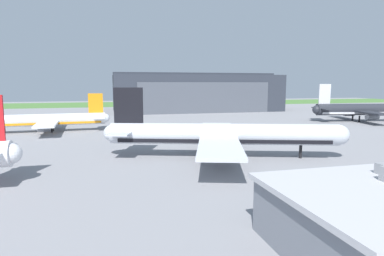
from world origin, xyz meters
name	(u,v)px	position (x,y,z in m)	size (l,w,h in m)	color
ground_plane	(233,152)	(0.00, 0.00, 0.00)	(440.00, 440.00, 0.00)	gray
grass_field_strip	(144,104)	(0.00, 170.96, 0.04)	(440.00, 56.00, 0.08)	#4C7A38
maintenance_hangar	(196,93)	(20.69, 104.64, 9.36)	(84.71, 34.10, 19.64)	#2D333D
airliner_near_right	(223,135)	(-3.66, -3.72, 4.33)	(44.45, 39.91, 13.26)	silver
airliner_far_left	(47,120)	(-41.92, 40.86, 3.41)	(35.88, 29.91, 11.10)	silver
airliner_far_right	(360,110)	(66.85, 40.87, 4.30)	(36.17, 33.04, 13.90)	#282B33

